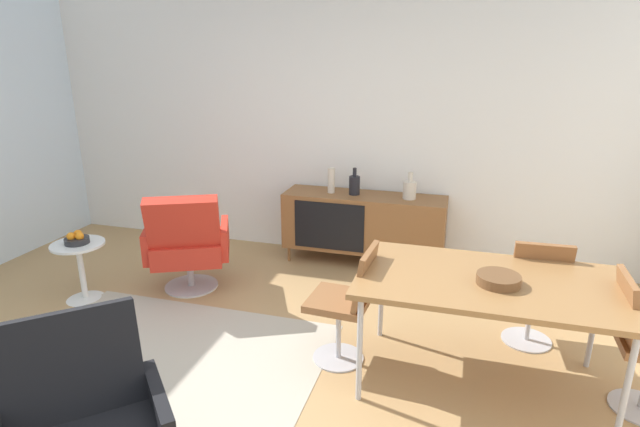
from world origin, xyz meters
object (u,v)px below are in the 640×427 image
object	(u,v)px
wooden_bowl_on_table	(498,279)
dining_chair_back_right	(535,287)
fruit_bowl	(77,239)
vase_cobalt	(331,180)
vase_sculptural_dark	(354,185)
lounge_chair_red	(187,242)
side_table_round	(81,265)
dining_chair_near_window	(348,300)
dining_table	(488,285)
sideboard	(363,222)
vase_ceramic_small	(410,189)
armchair_black_shell	(82,426)

from	to	relation	value
wooden_bowl_on_table	dining_chair_back_right	xyz separation A→B (m)	(0.30, 0.62, -0.30)
dining_chair_back_right	fruit_bowl	size ratio (longest dim) A/B	4.28
vase_cobalt	vase_sculptural_dark	distance (m)	0.24
lounge_chair_red	side_table_round	world-z (taller)	lounge_chair_red
dining_chair_near_window	vase_cobalt	bearing A→B (deg)	108.70
dining_table	wooden_bowl_on_table	bearing A→B (deg)	-49.67
dining_table	fruit_bowl	xyz separation A→B (m)	(-3.31, 0.25, -0.14)
dining_chair_back_right	dining_chair_near_window	size ratio (longest dim) A/B	1.00
vase_sculptural_dark	fruit_bowl	xyz separation A→B (m)	(-2.07, -1.47, -0.26)
sideboard	dining_chair_back_right	world-z (taller)	dining_chair_back_right
vase_sculptural_dark	wooden_bowl_on_table	world-z (taller)	vase_sculptural_dark
vase_cobalt	vase_ceramic_small	size ratio (longest dim) A/B	0.96
dining_table	dining_chair_back_right	size ratio (longest dim) A/B	1.87
wooden_bowl_on_table	lounge_chair_red	world-z (taller)	lounge_chair_red
dining_chair_back_right	vase_ceramic_small	bearing A→B (deg)	132.01
vase_cobalt	vase_sculptural_dark	bearing A→B (deg)	0.00
wooden_bowl_on_table	lounge_chair_red	xyz separation A→B (m)	(-2.56, 0.72, -0.30)
dining_table	lounge_chair_red	world-z (taller)	lounge_chair_red
wooden_bowl_on_table	armchair_black_shell	xyz separation A→B (m)	(-1.81, -1.46, -0.30)
armchair_black_shell	side_table_round	world-z (taller)	armchair_black_shell
side_table_round	fruit_bowl	xyz separation A→B (m)	(-0.00, 0.00, 0.24)
dining_table	dining_chair_near_window	bearing A→B (deg)	-179.75
vase_ceramic_small	dining_chair_near_window	xyz separation A→B (m)	(-0.19, -1.73, -0.34)
sideboard	dining_chair_near_window	world-z (taller)	dining_chair_near_window
sideboard	armchair_black_shell	world-z (taller)	armchair_black_shell
sideboard	fruit_bowl	xyz separation A→B (m)	(-2.17, -1.47, 0.12)
sideboard	fruit_bowl	bearing A→B (deg)	-145.97
side_table_round	armchair_black_shell	bearing A→B (deg)	-48.91
dining_chair_near_window	fruit_bowl	distance (m)	2.43
vase_ceramic_small	lounge_chair_red	world-z (taller)	vase_ceramic_small
vase_cobalt	vase_sculptural_dark	world-z (taller)	vase_sculptural_dark
vase_cobalt	dining_chair_near_window	distance (m)	1.86
vase_cobalt	wooden_bowl_on_table	xyz separation A→B (m)	(1.52, -1.78, -0.08)
vase_ceramic_small	wooden_bowl_on_table	size ratio (longest dim) A/B	1.01
vase_sculptural_dark	lounge_chair_red	bearing A→B (deg)	-140.25
vase_sculptural_dark	dining_chair_back_right	xyz separation A→B (m)	(1.59, -1.16, -0.35)
dining_chair_near_window	lounge_chair_red	bearing A→B (deg)	157.48
vase_ceramic_small	side_table_round	xyz separation A→B (m)	(-2.61, -1.47, -0.49)
dining_chair_near_window	armchair_black_shell	world-z (taller)	armchair_black_shell
wooden_bowl_on_table	vase_ceramic_small	bearing A→B (deg)	112.70
sideboard	armchair_black_shell	distance (m)	3.30
dining_chair_near_window	vase_ceramic_small	bearing A→B (deg)	83.60
vase_sculptural_dark	side_table_round	xyz separation A→B (m)	(-2.07, -1.47, -0.50)
dining_chair_near_window	lounge_chair_red	xyz separation A→B (m)	(-1.62, 0.67, -0.00)
vase_cobalt	armchair_black_shell	xyz separation A→B (m)	(-0.28, -3.25, -0.38)
dining_chair_near_window	armchair_black_shell	size ratio (longest dim) A/B	0.90
dining_chair_back_right	lounge_chair_red	size ratio (longest dim) A/B	0.90
sideboard	side_table_round	bearing A→B (deg)	-145.96
armchair_black_shell	dining_table	bearing A→B (deg)	40.93
dining_chair_back_right	dining_table	bearing A→B (deg)	-122.24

